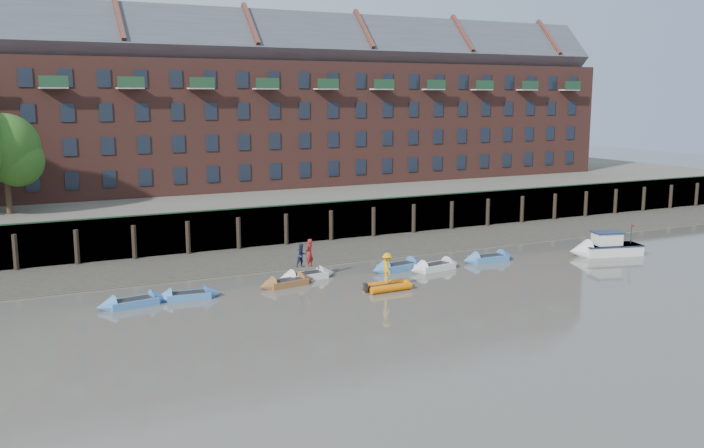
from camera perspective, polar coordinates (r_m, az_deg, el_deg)
ground at (r=42.70m, az=8.39°, el=-6.60°), size 220.00×220.00×0.00m
foreshore at (r=57.90m, az=-1.83°, el=-2.15°), size 110.00×8.00×0.50m
mud_band at (r=54.90m, az=-0.34°, el=-2.80°), size 110.00×1.60×0.10m
river_wall at (r=61.54m, az=-3.54°, el=0.07°), size 110.00×1.23×3.30m
bank_terrace at (r=74.13m, az=-7.67°, el=1.66°), size 110.00×28.00×3.20m
apartment_terrace at (r=74.34m, az=-8.12°, el=10.36°), size 80.60×15.56×20.98m
rowboat_0 at (r=44.97m, az=-16.41°, el=-5.78°), size 4.36×1.79×1.23m
rowboat_1 at (r=45.71m, az=-12.42°, el=-5.37°), size 4.09×1.60×1.16m
rowboat_2 at (r=47.80m, az=-5.00°, el=-4.50°), size 4.17×1.80×1.17m
rowboat_3 at (r=49.41m, az=-3.51°, el=-3.99°), size 4.30×1.59×1.22m
rowboat_4 at (r=51.98m, az=3.58°, el=-3.28°), size 4.65×1.94×1.31m
rowboat_5 at (r=52.25m, az=6.37°, el=-3.27°), size 4.49×1.90×1.26m
rowboat_6 at (r=55.48m, az=10.42°, el=-2.60°), size 4.41×1.42×1.27m
rib_tender at (r=46.76m, az=2.85°, el=-4.76°), size 3.11×1.53×0.54m
motor_launch at (r=59.53m, az=18.44°, el=-1.74°), size 5.92×3.23×2.32m
person_rower_a at (r=49.18m, az=-3.29°, el=-2.22°), size 0.81×0.76×1.87m
person_rower_b at (r=49.11m, az=-3.88°, el=-2.41°), size 0.83×0.69×1.58m
person_rib_crew at (r=46.36m, az=2.72°, el=-3.36°), size 1.03×1.36×1.87m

